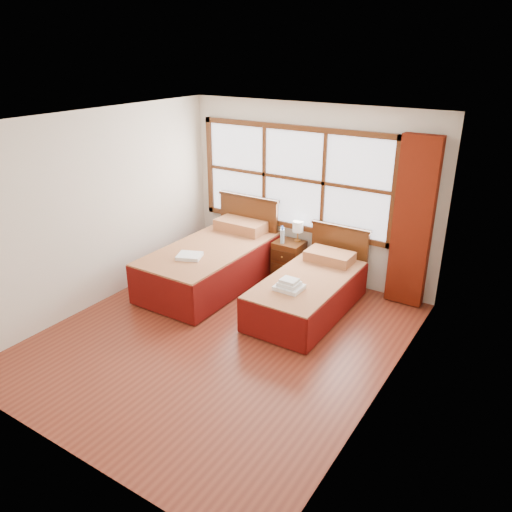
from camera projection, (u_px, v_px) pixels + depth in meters
The scene contains 15 objects.
floor at pixel (221, 337), 6.15m from camera, with size 4.50×4.50×0.00m, color maroon.
ceiling at pixel (215, 121), 5.14m from camera, with size 4.50×4.50×0.00m, color white.
wall_back at pixel (309, 193), 7.39m from camera, with size 4.00×4.00×0.00m, color silver.
wall_left at pixel (98, 210), 6.64m from camera, with size 4.50×4.50×0.00m, color silver.
wall_right at pixel (391, 280), 4.65m from camera, with size 4.50×4.50×0.00m, color silver.
window at pixel (293, 178), 7.40m from camera, with size 3.16×0.06×1.56m.
curtain at pixel (413, 223), 6.54m from camera, with size 0.50×0.16×2.30m, color #67190A.
bed_left at pixel (214, 262), 7.44m from camera, with size 1.16×2.26×1.14m.
bed_right at pixel (309, 291), 6.68m from camera, with size 0.97×1.99×0.94m.
nightstand at pixel (289, 259), 7.67m from camera, with size 0.43×0.42×0.57m.
towels_left at pixel (189, 256), 6.90m from camera, with size 0.40×0.38×0.05m.
towels_right at pixel (289, 285), 6.23m from camera, with size 0.34×0.30×0.14m.
lamp at pixel (298, 227), 7.52m from camera, with size 0.16×0.16×0.31m.
bottle_near at pixel (282, 234), 7.56m from camera, with size 0.06×0.06×0.24m.
bottle_far at pixel (282, 236), 7.48m from camera, with size 0.06×0.06×0.24m.
Camera 1 is at (3.20, -4.21, 3.32)m, focal length 35.00 mm.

